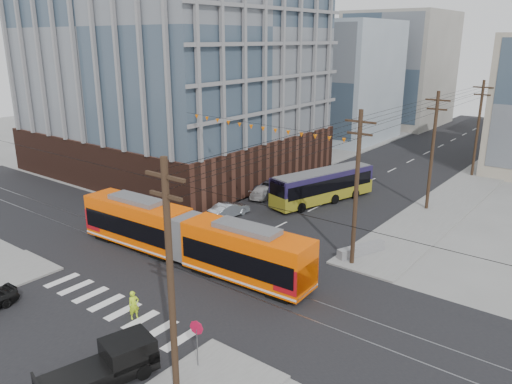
# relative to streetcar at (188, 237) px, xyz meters

# --- Properties ---
(ground) EXTENTS (160.00, 160.00, 0.00)m
(ground) POSITION_rel_streetcar_xyz_m (1.04, -4.27, -1.88)
(ground) COLOR slate
(office_building) EXTENTS (30.00, 25.00, 28.60)m
(office_building) POSITION_rel_streetcar_xyz_m (-20.96, 18.73, 12.42)
(office_building) COLOR #381E16
(office_building) RESTS_ON ground
(bg_bldg_nw_near) EXTENTS (18.00, 16.00, 18.00)m
(bg_bldg_nw_near) POSITION_rel_streetcar_xyz_m (-15.96, 47.73, 7.12)
(bg_bldg_nw_near) COLOR #8C99A5
(bg_bldg_nw_near) RESTS_ON ground
(bg_bldg_nw_far) EXTENTS (16.00, 18.00, 20.00)m
(bg_bldg_nw_far) POSITION_rel_streetcar_xyz_m (-12.96, 67.73, 8.12)
(bg_bldg_nw_far) COLOR gray
(bg_bldg_nw_far) RESTS_ON ground
(utility_pole_near) EXTENTS (0.30, 0.30, 11.00)m
(utility_pole_near) POSITION_rel_streetcar_xyz_m (9.54, -10.27, 3.62)
(utility_pole_near) COLOR black
(utility_pole_near) RESTS_ON ground
(utility_pole_far) EXTENTS (0.30, 0.30, 11.00)m
(utility_pole_far) POSITION_rel_streetcar_xyz_m (9.54, 51.73, 3.62)
(utility_pole_far) COLOR black
(utility_pole_far) RESTS_ON ground
(streetcar) EXTENTS (19.64, 3.63, 3.76)m
(streetcar) POSITION_rel_streetcar_xyz_m (0.00, 0.00, 0.00)
(streetcar) COLOR #F85200
(streetcar) RESTS_ON ground
(city_bus) EXTENTS (5.56, 11.70, 3.25)m
(city_bus) POSITION_rel_streetcar_xyz_m (0.57, 17.86, -0.26)
(city_bus) COLOR #1D163C
(city_bus) RESTS_ON ground
(pickup_truck) EXTENTS (3.18, 5.62, 1.80)m
(pickup_truck) POSITION_rel_streetcar_xyz_m (6.27, -12.06, -0.98)
(pickup_truck) COLOR black
(pickup_truck) RESTS_ON ground
(parked_car_silver) EXTENTS (1.84, 4.17, 1.33)m
(parked_car_silver) POSITION_rel_streetcar_xyz_m (-3.87, 8.94, -1.22)
(parked_car_silver) COLOR #A5B1BD
(parked_car_silver) RESTS_ON ground
(parked_car_white) EXTENTS (2.73, 4.50, 1.22)m
(parked_car_white) POSITION_rel_streetcar_xyz_m (-4.89, 15.42, -1.27)
(parked_car_white) COLOR beige
(parked_car_white) RESTS_ON ground
(parked_car_grey) EXTENTS (2.77, 5.13, 1.37)m
(parked_car_grey) POSITION_rel_streetcar_xyz_m (-5.05, 17.34, -1.20)
(parked_car_grey) COLOR #444551
(parked_car_grey) RESTS_ON ground
(pedestrian) EXTENTS (0.58, 0.71, 1.69)m
(pedestrian) POSITION_rel_streetcar_xyz_m (2.98, -7.33, -1.03)
(pedestrian) COLOR #C1EF22
(pedestrian) RESTS_ON ground
(stop_sign) EXTENTS (0.87, 0.87, 2.44)m
(stop_sign) POSITION_rel_streetcar_xyz_m (9.02, -8.37, -0.66)
(stop_sign) COLOR #B21034
(stop_sign) RESTS_ON ground
(jersey_barrier) EXTENTS (2.40, 4.15, 0.82)m
(jersey_barrier) POSITION_rel_streetcar_xyz_m (9.34, 8.56, -1.47)
(jersey_barrier) COLOR gray
(jersey_barrier) RESTS_ON ground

